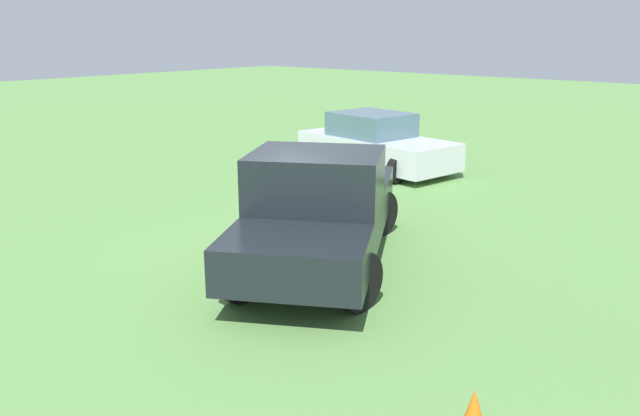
% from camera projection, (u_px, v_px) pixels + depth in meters
% --- Properties ---
extents(ground_plane, '(80.00, 80.00, 0.00)m').
position_uv_depth(ground_plane, '(293.00, 259.00, 10.31)').
color(ground_plane, '#5B8C47').
extents(pickup_truck, '(5.32, 4.17, 1.82)m').
position_uv_depth(pickup_truck, '(318.00, 207.00, 9.72)').
color(pickup_truck, black).
rests_on(pickup_truck, ground_plane).
extents(sedan_near, '(2.59, 4.50, 1.46)m').
position_uv_depth(sedan_near, '(375.00, 144.00, 16.71)').
color(sedan_near, black).
rests_on(sedan_near, ground_plane).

